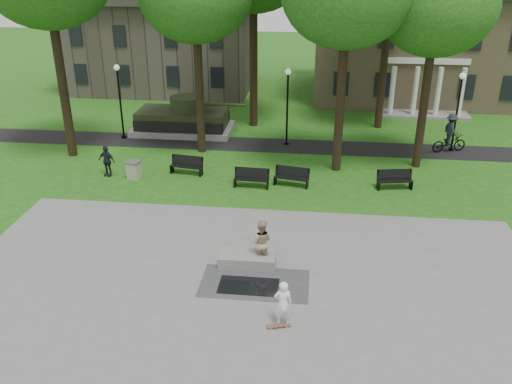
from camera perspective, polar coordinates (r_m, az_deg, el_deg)
ground at (r=22.93m, az=0.03°, el=-5.22°), size 120.00×120.00×0.00m
plaza at (r=18.78m, az=-1.74°, el=-12.76°), size 22.00×16.00×0.02m
footpath at (r=33.82m, az=2.33°, el=4.91°), size 44.00×2.60×0.01m
building_right at (r=46.94m, az=16.52°, el=15.02°), size 17.00×12.00×8.60m
building_left at (r=48.74m, az=-9.68°, el=15.09°), size 15.00×10.00×7.20m
tree_3 at (r=29.95m, az=18.51°, el=18.07°), size 6.00×6.00×11.19m
lamp_left at (r=35.38m, az=-14.16°, el=9.80°), size 0.36×0.36×4.73m
lamp_mid at (r=33.24m, az=3.33°, el=9.57°), size 0.36×0.36×4.73m
lamp_right at (r=34.20m, az=20.48°, el=8.50°), size 0.36×0.36×4.73m
tank_monument at (r=36.42m, az=-7.67°, el=7.57°), size 7.45×3.40×2.40m
puddle at (r=20.12m, az=-0.79°, el=-9.86°), size 2.20×1.20×0.00m
concrete_block at (r=21.24m, az=-0.93°, el=-7.09°), size 2.21×1.02×0.45m
skateboard at (r=18.24m, az=2.38°, el=-13.91°), size 0.80×0.41×0.07m
skateboarder at (r=17.89m, az=2.85°, el=-11.63°), size 0.65×0.47×1.65m
friend_watching at (r=21.00m, az=0.54°, el=-5.29°), size 0.90×0.71×1.84m
pedestrian_walker at (r=30.09m, az=-15.46°, el=3.18°), size 1.08×0.69×1.71m
cyclist at (r=34.49m, az=19.74°, el=5.51°), size 2.28×1.42×2.33m
park_bench_0 at (r=29.65m, az=-7.31°, el=2.88°), size 1.85×0.79×1.00m
park_bench_1 at (r=27.77m, az=-0.47°, el=1.55°), size 1.82×0.61×1.00m
park_bench_2 at (r=27.99m, az=3.75°, el=1.69°), size 1.85×0.86×1.00m
park_bench_3 at (r=28.48m, az=14.41°, el=1.34°), size 1.85×0.83×1.00m
trash_bin at (r=29.55m, az=-12.73°, el=2.30°), size 0.78×0.78×0.96m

